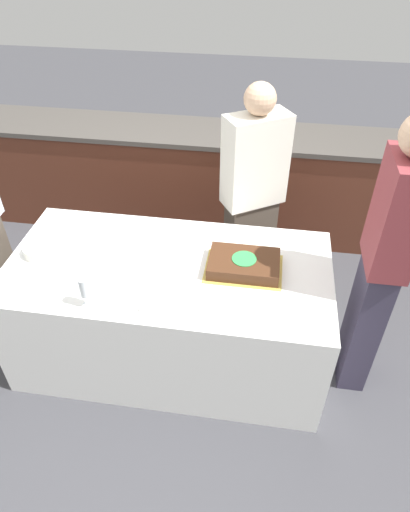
% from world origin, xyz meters
% --- Properties ---
extents(ground_plane, '(14.00, 14.00, 0.00)m').
position_xyz_m(ground_plane, '(0.00, 0.00, 0.00)').
color(ground_plane, '#424247').
extents(back_counter, '(4.40, 0.58, 0.92)m').
position_xyz_m(back_counter, '(0.00, 1.55, 0.46)').
color(back_counter, '#5B2D1E').
rests_on(back_counter, ground_plane).
extents(dining_table, '(1.91, 0.95, 0.77)m').
position_xyz_m(dining_table, '(0.00, 0.00, 0.39)').
color(dining_table, white).
rests_on(dining_table, ground_plane).
extents(cake, '(0.44, 0.31, 0.08)m').
position_xyz_m(cake, '(0.44, 0.04, 0.81)').
color(cake, gold).
rests_on(cake, dining_table).
extents(plate_stack, '(0.20, 0.20, 0.06)m').
position_xyz_m(plate_stack, '(-0.78, -0.00, 0.80)').
color(plate_stack, white).
rests_on(plate_stack, dining_table).
extents(wine_glass, '(0.06, 0.06, 0.19)m').
position_xyz_m(wine_glass, '(-0.35, -0.38, 0.89)').
color(wine_glass, white).
rests_on(wine_glass, dining_table).
extents(side_plate_near_cake, '(0.21, 0.21, 0.00)m').
position_xyz_m(side_plate_near_cake, '(0.51, 0.32, 0.77)').
color(side_plate_near_cake, white).
rests_on(side_plate_near_cake, dining_table).
extents(utensil_pile, '(0.15, 0.09, 0.02)m').
position_xyz_m(utensil_pile, '(0.01, -0.35, 0.78)').
color(utensil_pile, white).
rests_on(utensil_pile, dining_table).
extents(person_cutting_cake, '(0.45, 0.39, 1.62)m').
position_xyz_m(person_cutting_cake, '(0.44, 0.69, 0.84)').
color(person_cutting_cake, '#4C4238').
rests_on(person_cutting_cake, ground_plane).
extents(person_seated_right, '(0.21, 0.34, 1.77)m').
position_xyz_m(person_seated_right, '(1.17, 0.00, 0.93)').
color(person_seated_right, '#383347').
rests_on(person_seated_right, ground_plane).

